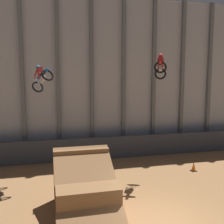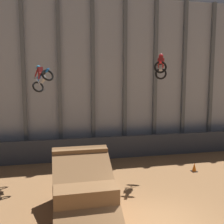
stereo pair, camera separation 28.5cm
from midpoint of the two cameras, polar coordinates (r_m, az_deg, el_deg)
The scene contains 7 objects.
ground_plane at distance 12.01m, azimuth 10.57°, elevation -22.70°, with size 60.00×60.00×0.00m, color #996B42.
arena_back_wall at distance 20.65m, azimuth -1.38°, elevation 7.60°, with size 32.00×0.40×12.23m.
lower_barrier at distance 19.94m, azimuth -0.47°, elevation -7.72°, with size 31.36×0.20×1.67m.
dirt_ramp at distance 12.52m, azimuth -6.63°, elevation -16.52°, with size 2.70×4.49×2.73m.
rider_bike_left_air at distance 16.00m, azimuth -15.59°, elevation 7.22°, with size 1.46×1.82×1.67m.
rider_bike_right_air at distance 16.32m, azimuth 10.01°, elevation 9.65°, with size 1.35×1.80×1.61m.
traffic_cone_near_ramp at distance 18.19m, azimuth 16.91°, elevation -11.34°, with size 0.36×0.36×0.58m.
Camera 1 is at (-4.52, -9.43, 5.95)m, focal length 42.00 mm.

